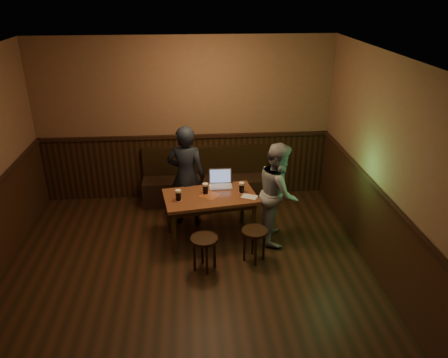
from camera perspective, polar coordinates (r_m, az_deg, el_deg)
room at (r=5.00m, az=-5.14°, el=-3.87°), size 5.04×6.04×2.84m
bench at (r=7.66m, az=-2.27°, el=-0.67°), size 2.20×0.50×0.95m
pub_table at (r=6.42m, az=-1.83°, el=-2.88°), size 1.43×0.95×0.71m
stool_left at (r=5.84m, az=-2.59°, el=-8.50°), size 0.42×0.42×0.49m
stool_right at (r=6.03m, az=4.00°, el=-7.45°), size 0.36×0.36×0.48m
pint_left at (r=6.22m, az=-5.99°, el=-2.12°), size 0.11×0.11×0.17m
pint_mid at (r=6.39m, az=-2.44°, el=-1.26°), size 0.11×0.11×0.17m
pint_right at (r=6.42m, az=2.31°, el=-1.13°), size 0.11×0.11×0.16m
laptop at (r=6.65m, az=-0.45°, el=-0.36°), size 0.34×0.28×0.24m
menu at (r=6.34m, az=3.34°, el=-2.30°), size 0.26×0.23×0.00m
person_suit at (r=6.75m, az=-4.95°, el=0.35°), size 0.67×0.51×1.63m
person_grey at (r=6.39m, az=7.10°, el=-1.78°), size 0.68×0.81×1.51m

